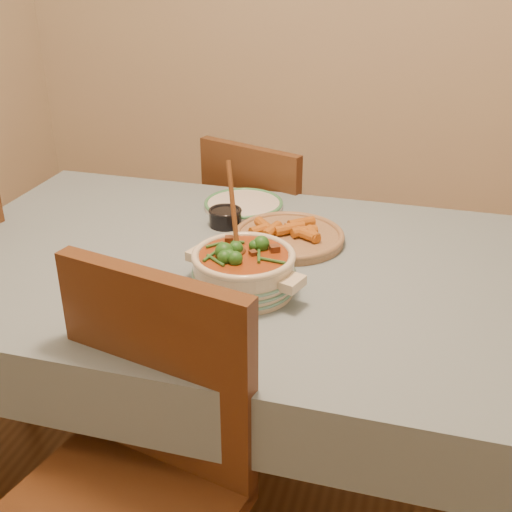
# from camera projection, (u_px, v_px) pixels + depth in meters

# --- Properties ---
(floor) EXTENTS (4.50, 4.50, 0.00)m
(floor) POSITION_uv_depth(u_px,v_px,m) (237.00, 468.00, 2.08)
(floor) COLOR #462A14
(floor) RESTS_ON ground
(dining_table) EXTENTS (1.68, 1.08, 0.76)m
(dining_table) POSITION_uv_depth(u_px,v_px,m) (233.00, 290.00, 1.78)
(dining_table) COLOR brown
(dining_table) RESTS_ON floor
(stew_casserole) EXTENTS (0.32, 0.31, 0.30)m
(stew_casserole) POSITION_uv_depth(u_px,v_px,m) (244.00, 267.00, 1.57)
(stew_casserole) COLOR beige
(stew_casserole) RESTS_ON dining_table
(white_plate) EXTENTS (0.33, 0.33, 0.02)m
(white_plate) POSITION_uv_depth(u_px,v_px,m) (244.00, 204.00, 2.08)
(white_plate) COLOR silver
(white_plate) RESTS_ON dining_table
(condiment_bowl) EXTENTS (0.11, 0.11, 0.05)m
(condiment_bowl) POSITION_uv_depth(u_px,v_px,m) (225.00, 216.00, 1.94)
(condiment_bowl) COLOR black
(condiment_bowl) RESTS_ON dining_table
(fried_plate) EXTENTS (0.41, 0.41, 0.05)m
(fried_plate) POSITION_uv_depth(u_px,v_px,m) (289.00, 235.00, 1.84)
(fried_plate) COLOR #9F7658
(fried_plate) RESTS_ON dining_table
(chair_far) EXTENTS (0.53, 0.53, 0.89)m
(chair_far) POSITION_uv_depth(u_px,v_px,m) (266.00, 236.00, 2.49)
(chair_far) COLOR #55361A
(chair_far) RESTS_ON floor
(chair_near) EXTENTS (0.54, 0.54, 0.97)m
(chair_near) POSITION_uv_depth(u_px,v_px,m) (131.00, 474.00, 1.33)
(chair_near) COLOR #55361A
(chair_near) RESTS_ON floor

